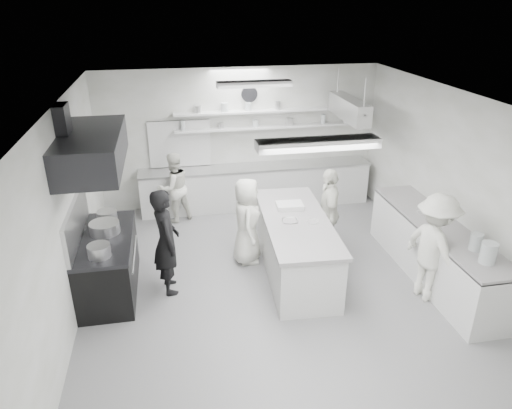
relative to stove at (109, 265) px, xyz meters
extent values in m
cube|color=gray|center=(2.60, -0.40, -0.46)|extent=(6.00, 7.00, 0.02)
cube|color=white|center=(2.60, -0.40, 2.56)|extent=(6.00, 7.00, 0.02)
cube|color=silver|center=(2.60, 3.10, 1.05)|extent=(6.00, 0.04, 3.00)
cube|color=silver|center=(2.60, -3.90, 1.05)|extent=(6.00, 0.04, 3.00)
cube|color=silver|center=(-0.40, -0.40, 1.05)|extent=(0.04, 7.00, 3.00)
cube|color=silver|center=(5.60, -0.40, 1.05)|extent=(0.04, 7.00, 3.00)
cube|color=black|center=(0.00, 0.00, 0.00)|extent=(0.80, 1.80, 0.90)
cube|color=black|center=(0.00, 0.00, 1.90)|extent=(0.85, 2.00, 0.50)
cube|color=silver|center=(2.90, 2.80, 0.01)|extent=(5.00, 0.60, 0.92)
cube|color=silver|center=(3.30, 2.97, 1.30)|extent=(4.20, 0.26, 0.04)
cube|color=silver|center=(3.30, 2.97, 1.65)|extent=(4.20, 0.26, 0.04)
cube|color=black|center=(1.30, 3.08, 1.00)|extent=(1.30, 0.04, 1.00)
cylinder|color=white|center=(2.80, 3.06, 2.00)|extent=(0.32, 0.05, 0.32)
cube|color=silver|center=(5.25, -0.60, 0.02)|extent=(0.74, 3.30, 0.94)
cube|color=#BBBBBB|center=(4.60, 2.00, 1.85)|extent=(0.30, 1.60, 0.40)
cube|color=silver|center=(2.60, -2.20, 2.49)|extent=(1.30, 0.25, 0.10)
cube|color=silver|center=(2.60, 1.40, 2.49)|extent=(1.30, 0.25, 0.10)
cube|color=silver|center=(3.03, -0.03, 0.03)|extent=(1.11, 2.63, 0.95)
cylinder|color=#BBBBBB|center=(0.00, 0.14, 0.57)|extent=(0.46, 0.46, 0.22)
imported|color=black|center=(0.92, -0.16, 0.41)|extent=(0.50, 0.69, 1.73)
imported|color=white|center=(1.11, 2.39, 0.29)|extent=(0.89, 0.82, 1.48)
imported|color=white|center=(2.30, 0.50, 0.32)|extent=(0.57, 0.81, 1.55)
imported|color=white|center=(3.78, 0.52, 0.36)|extent=(0.61, 1.02, 1.62)
imported|color=white|center=(4.88, -1.11, 0.42)|extent=(0.86, 1.23, 1.73)
imported|color=#BBBBBB|center=(2.91, -0.07, 0.53)|extent=(0.31, 0.31, 0.07)
imported|color=silver|center=(3.25, -0.18, 0.53)|extent=(0.27, 0.27, 0.06)
imported|color=silver|center=(5.21, -0.17, 0.52)|extent=(0.24, 0.24, 0.05)
camera|label=1|loc=(1.10, -6.68, 3.90)|focal=32.98mm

